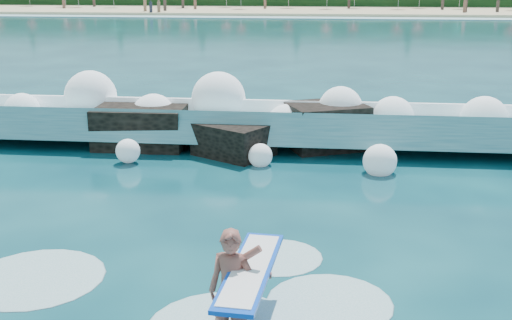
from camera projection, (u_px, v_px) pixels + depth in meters
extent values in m
plane|color=#072D3A|center=(171.00, 243.00, 12.91)|extent=(200.00, 200.00, 0.00)
cube|color=tan|center=(305.00, 11.00, 87.27)|extent=(140.00, 20.00, 0.40)
cube|color=silver|center=(301.00, 17.00, 76.82)|extent=(140.00, 5.00, 0.08)
cube|color=teal|center=(243.00, 129.00, 20.12)|extent=(20.12, 3.06, 1.68)
cube|color=white|center=(246.00, 108.00, 20.74)|extent=(20.12, 1.42, 0.78)
cube|color=black|center=(142.00, 129.00, 20.03)|extent=(2.75, 2.08, 1.48)
cube|color=black|center=(234.00, 142.00, 18.99)|extent=(2.58, 2.43, 1.14)
cube|color=black|center=(326.00, 130.00, 19.82)|extent=(2.82, 2.58, 1.60)
imported|color=brown|center=(231.00, 291.00, 9.61)|extent=(0.77, 0.56, 1.94)
cube|color=blue|center=(250.00, 270.00, 9.53)|extent=(0.81, 2.70, 0.07)
cube|color=white|center=(250.00, 269.00, 9.53)|extent=(0.69, 2.47, 0.07)
sphere|color=white|center=(22.00, 111.00, 20.35)|extent=(1.12, 1.12, 1.12)
sphere|color=white|center=(91.00, 96.00, 21.06)|extent=(1.70, 1.70, 1.70)
sphere|color=white|center=(154.00, 117.00, 20.40)|extent=(1.45, 1.45, 1.45)
sphere|color=white|center=(219.00, 99.00, 20.42)|extent=(1.74, 1.74, 1.74)
sphere|color=white|center=(286.00, 125.00, 19.77)|extent=(1.26, 1.26, 1.26)
sphere|color=white|center=(340.00, 108.00, 19.92)|extent=(1.37, 1.37, 1.37)
sphere|color=white|center=(392.00, 118.00, 19.74)|extent=(1.34, 1.34, 1.34)
sphere|color=white|center=(484.00, 120.00, 19.03)|extent=(1.41, 1.41, 1.41)
sphere|color=white|center=(128.00, 151.00, 18.17)|extent=(0.69, 0.69, 0.69)
sphere|color=white|center=(260.00, 156.00, 18.01)|extent=(0.69, 0.69, 0.69)
sphere|color=white|center=(380.00, 161.00, 17.27)|extent=(0.92, 0.92, 0.92)
ellipsoid|color=silver|center=(330.00, 303.00, 10.56)|extent=(2.11, 2.11, 0.11)
ellipsoid|color=silver|center=(36.00, 278.00, 11.42)|extent=(2.47, 2.47, 0.12)
ellipsoid|color=silver|center=(278.00, 257.00, 12.25)|extent=(1.72, 1.72, 0.09)
cube|color=#3F332D|center=(150.00, 2.00, 89.65)|extent=(0.35, 0.22, 1.53)
cube|color=#8C664C|center=(155.00, 5.00, 82.93)|extent=(0.35, 0.22, 1.50)
cube|color=#262633|center=(438.00, 6.00, 79.16)|extent=(0.35, 0.22, 1.61)
cube|color=brown|center=(151.00, 9.00, 80.11)|extent=(0.35, 0.22, 1.44)
cube|color=#262633|center=(89.00, 1.00, 93.61)|extent=(0.35, 0.22, 1.48)
cube|color=brown|center=(95.00, 4.00, 87.19)|extent=(0.35, 0.22, 1.40)
cube|color=#3F332D|center=(387.00, 3.00, 89.27)|extent=(0.35, 0.22, 1.46)
cube|color=#262633|center=(86.00, 2.00, 91.03)|extent=(0.35, 0.22, 1.54)
cube|color=brown|center=(131.00, 5.00, 83.34)|extent=(0.35, 0.22, 1.52)
cube|color=#262633|center=(165.00, 5.00, 83.33)|extent=(0.35, 0.22, 1.36)
cube|color=#8C664C|center=(455.00, 5.00, 82.57)|extent=(0.35, 0.22, 1.53)
cube|color=brown|center=(30.00, 5.00, 83.26)|extent=(0.35, 0.22, 1.51)
cube|color=#3F332D|center=(371.00, 3.00, 87.91)|extent=(0.35, 0.22, 1.45)
cube|color=#8C664C|center=(389.00, 4.00, 86.38)|extent=(0.35, 0.22, 1.47)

